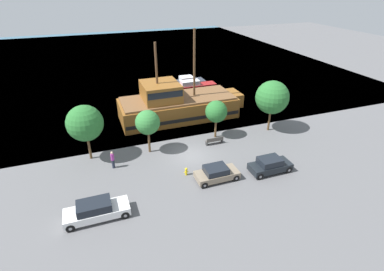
{
  "coord_description": "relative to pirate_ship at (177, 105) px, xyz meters",
  "views": [
    {
      "loc": [
        -8.87,
        -24.69,
        16.29
      ],
      "look_at": [
        0.86,
        2.0,
        1.2
      ],
      "focal_mm": 28.0,
      "sensor_mm": 36.0,
      "label": 1
    }
  ],
  "objects": [
    {
      "name": "pirate_ship",
      "position": [
        0.0,
        0.0,
        0.0
      ],
      "size": [
        16.07,
        5.95,
        11.0
      ],
      "color": "brown",
      "rests_on": "water_surface"
    },
    {
      "name": "parked_car_curb_mid",
      "position": [
        4.49,
        -14.82,
        -1.05
      ],
      "size": [
        3.98,
        1.8,
        1.47
      ],
      "color": "black",
      "rests_on": "ground_plane"
    },
    {
      "name": "moored_boat_dockside",
      "position": [
        5.71,
        11.7,
        -1.16
      ],
      "size": [
        5.35,
        2.44,
        1.6
      ],
      "color": "#2D333D",
      "rests_on": "water_surface"
    },
    {
      "name": "ground_plane",
      "position": [
        -1.52,
        -9.62,
        -1.77
      ],
      "size": [
        160.0,
        160.0,
        0.0
      ],
      "primitive_type": "plane",
      "color": "#5B5B5E"
    },
    {
      "name": "bench_promenade_east",
      "position": [
        1.76,
        -8.23,
        -1.32
      ],
      "size": [
        1.97,
        0.45,
        0.85
      ],
      "color": "#4C4742",
      "rests_on": "ground_plane"
    },
    {
      "name": "pedestrian_walking_near",
      "position": [
        -9.25,
        -9.12,
        -0.86
      ],
      "size": [
        0.32,
        0.32,
        1.79
      ],
      "color": "#232838",
      "rests_on": "ground_plane"
    },
    {
      "name": "moored_boat_outer",
      "position": [
        5.43,
        8.71,
        -1.06
      ],
      "size": [
        7.38,
        1.9,
        1.83
      ],
      "color": "maroon",
      "rests_on": "water_surface"
    },
    {
      "name": "tree_row_mideast",
      "position": [
        -5.3,
        -7.37,
        1.63
      ],
      "size": [
        2.5,
        2.5,
        4.66
      ],
      "color": "brown",
      "rests_on": "ground_plane"
    },
    {
      "name": "fire_hydrant",
      "position": [
        -3.06,
        -12.64,
        -1.36
      ],
      "size": [
        0.42,
        0.25,
        0.76
      ],
      "color": "yellow",
      "rests_on": "ground_plane"
    },
    {
      "name": "tree_row_midwest",
      "position": [
        2.53,
        -6.69,
        1.37
      ],
      "size": [
        2.45,
        2.45,
        4.38
      ],
      "color": "brown",
      "rests_on": "ground_plane"
    },
    {
      "name": "parked_car_curb_front",
      "position": [
        -11.27,
        -15.61,
        -1.04
      ],
      "size": [
        4.82,
        1.84,
        1.5
      ],
      "color": "white",
      "rests_on": "ground_plane"
    },
    {
      "name": "parked_car_curb_rear",
      "position": [
        -0.72,
        -14.23,
        -1.11
      ],
      "size": [
        3.91,
        1.86,
        1.34
      ],
      "color": "#7F705B",
      "rests_on": "ground_plane"
    },
    {
      "name": "tree_row_west",
      "position": [
        9.21,
        -7.25,
        2.37
      ],
      "size": [
        3.81,
        3.81,
        6.05
      ],
      "color": "brown",
      "rests_on": "ground_plane"
    },
    {
      "name": "water_surface",
      "position": [
        -1.52,
        34.38,
        -1.77
      ],
      "size": [
        80.0,
        80.0,
        0.0
      ],
      "primitive_type": "plane",
      "color": "#38667F",
      "rests_on": "ground"
    },
    {
      "name": "tree_row_east",
      "position": [
        -11.19,
        -6.59,
        2.16
      ],
      "size": [
        3.51,
        3.51,
        5.7
      ],
      "color": "brown",
      "rests_on": "ground_plane"
    }
  ]
}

